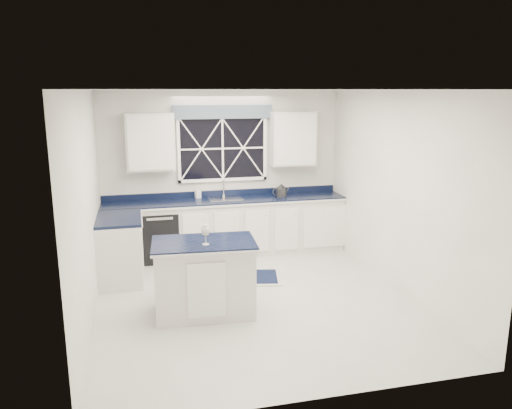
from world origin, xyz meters
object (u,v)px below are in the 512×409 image
object	(u,v)px
kettle	(281,191)
dishwasher	(160,235)
wine_glass	(205,231)
faucet	(224,188)
soap_bottle	(198,192)
island	(204,277)

from	to	relation	value
kettle	dishwasher	bearing A→B (deg)	175.35
dishwasher	wine_glass	size ratio (longest dim) A/B	3.38
kettle	wine_glass	distance (m)	2.83
dishwasher	faucet	xyz separation A→B (m)	(1.10, 0.19, 0.69)
kettle	soap_bottle	bearing A→B (deg)	166.47
kettle	wine_glass	bearing A→B (deg)	-129.65
faucet	wine_glass	bearing A→B (deg)	-104.75
faucet	dishwasher	bearing A→B (deg)	-169.98
dishwasher	faucet	world-z (taller)	faucet
faucet	soap_bottle	xyz separation A→B (m)	(-0.44, 0.03, -0.06)
dishwasher	kettle	xyz separation A→B (m)	(2.05, 0.01, 0.63)
island	wine_glass	bearing A→B (deg)	-82.23
island	wine_glass	size ratio (longest dim) A/B	5.29
faucet	island	size ratio (longest dim) A/B	0.24
kettle	soap_bottle	size ratio (longest dim) A/B	1.57
dishwasher	island	size ratio (longest dim) A/B	0.64
faucet	soap_bottle	bearing A→B (deg)	176.64
wine_glass	soap_bottle	size ratio (longest dim) A/B	1.24
faucet	soap_bottle	world-z (taller)	faucet
kettle	wine_glass	world-z (taller)	wine_glass
island	soap_bottle	size ratio (longest dim) A/B	6.54
kettle	wine_glass	xyz separation A→B (m)	(-1.61, -2.33, 0.05)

